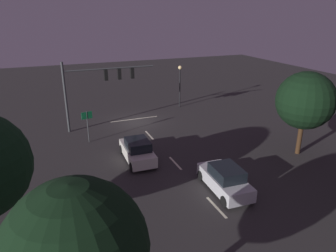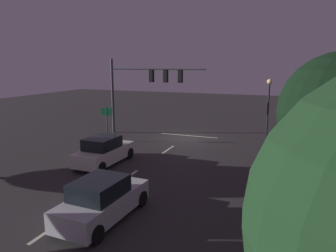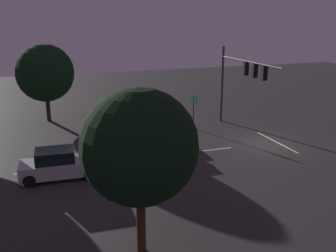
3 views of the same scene
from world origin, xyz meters
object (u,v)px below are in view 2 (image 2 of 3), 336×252
at_px(street_lamp_left_kerb, 269,96).
at_px(route_sign, 107,117).
at_px(car_distant, 102,200).
at_px(car_approaching, 104,151).
at_px(traffic_signal_assembly, 145,82).

relative_size(street_lamp_left_kerb, route_sign, 1.74).
bearing_deg(car_distant, route_sign, -58.91).
height_order(car_distant, route_sign, route_sign).
bearing_deg(street_lamp_left_kerb, car_approaching, 53.60).
relative_size(traffic_signal_assembly, car_approaching, 1.92).
xyz_separation_m(car_approaching, route_sign, (2.85, -4.95, 1.19)).
distance_m(car_approaching, car_distant, 7.19).
bearing_deg(car_approaching, traffic_signal_assembly, -82.43).
bearing_deg(car_approaching, route_sign, -60.06).
bearing_deg(street_lamp_left_kerb, traffic_signal_assembly, 20.14).
distance_m(car_distant, route_sign, 12.95).
height_order(street_lamp_left_kerb, route_sign, street_lamp_left_kerb).
distance_m(traffic_signal_assembly, route_sign, 4.45).
xyz_separation_m(traffic_signal_assembly, route_sign, (1.77, 3.20, -2.53)).
height_order(car_distant, street_lamp_left_kerb, street_lamp_left_kerb).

